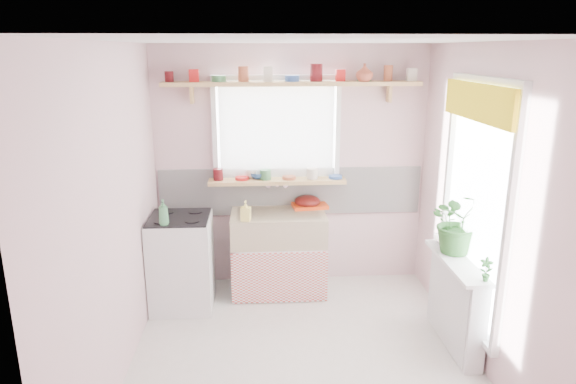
{
  "coord_description": "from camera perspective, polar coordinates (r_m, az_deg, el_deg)",
  "views": [
    {
      "loc": [
        -0.36,
        -3.61,
        2.44
      ],
      "look_at": [
        -0.1,
        0.55,
        1.28
      ],
      "focal_mm": 32.0,
      "sensor_mm": 36.0,
      "label": 1
    }
  ],
  "objects": [
    {
      "name": "fruit",
      "position": [
        4.76,
        17.54,
        -4.53
      ],
      "size": [
        0.2,
        0.14,
        0.1
      ],
      "color": "orange",
      "rests_on": "fruit_bowl"
    },
    {
      "name": "sill_bowl",
      "position": [
        5.3,
        -3.27,
        1.89
      ],
      "size": [
        0.21,
        0.21,
        0.06
      ],
      "primitive_type": "imported",
      "rotation": [
        0.0,
        0.0,
        -0.02
      ],
      "color": "#2E5897",
      "rests_on": "windowsill"
    },
    {
      "name": "jade_plant",
      "position": [
        4.54,
        18.48,
        -3.17
      ],
      "size": [
        0.52,
        0.46,
        0.55
      ],
      "primitive_type": "imported",
      "rotation": [
        0.0,
        0.0,
        -0.07
      ],
      "color": "#2C6428",
      "rests_on": "radiator_ledge"
    },
    {
      "name": "colander",
      "position": [
        5.36,
        2.17,
        -1.04
      ],
      "size": [
        0.28,
        0.28,
        0.12
      ],
      "primitive_type": "ellipsoid",
      "rotation": [
        0.0,
        0.0,
        -0.05
      ],
      "color": "#53100E",
      "rests_on": "sink_unit"
    },
    {
      "name": "radiator_ledge",
      "position": [
        4.63,
        18.16,
        -11.49
      ],
      "size": [
        0.22,
        0.95,
        0.78
      ],
      "color": "white",
      "rests_on": "ground"
    },
    {
      "name": "room",
      "position": [
        4.71,
        9.02,
        2.21
      ],
      "size": [
        3.2,
        3.2,
        3.2
      ],
      "color": "silver",
      "rests_on": "ground"
    },
    {
      "name": "sink_unit",
      "position": [
        5.3,
        -1.07,
        -6.71
      ],
      "size": [
        0.95,
        0.65,
        1.11
      ],
      "color": "white",
      "rests_on": "ground"
    },
    {
      "name": "cooker",
      "position": [
        5.12,
        -11.73,
        -7.56
      ],
      "size": [
        0.58,
        0.58,
        0.93
      ],
      "color": "white",
      "rests_on": "ground"
    },
    {
      "name": "herb_pot",
      "position": [
        4.12,
        21.15,
        -8.05
      ],
      "size": [
        0.11,
        0.1,
        0.18
      ],
      "primitive_type": "imported",
      "rotation": [
        0.0,
        0.0,
        -0.39
      ],
      "color": "#2B6D2C",
      "rests_on": "radiator_ledge"
    },
    {
      "name": "soap_bottle_sink",
      "position": [
        4.94,
        -4.72,
        -2.09
      ],
      "size": [
        0.1,
        0.11,
        0.2
      ],
      "primitive_type": "imported",
      "rotation": [
        0.0,
        0.0,
        -0.19
      ],
      "color": "#FBED6F",
      "rests_on": "sink_unit"
    },
    {
      "name": "sill_crockery",
      "position": [
        5.24,
        -1.75,
        2.0
      ],
      "size": [
        1.35,
        0.11,
        0.12
      ],
      "color": "#590F14",
      "rests_on": "windowsill"
    },
    {
      "name": "sill_cup",
      "position": [
        5.3,
        -4.08,
        2.04
      ],
      "size": [
        0.13,
        0.13,
        0.09
      ],
      "primitive_type": "imported",
      "rotation": [
        0.0,
        0.0,
        0.13
      ],
      "color": "#EFE7CF",
      "rests_on": "windowsill"
    },
    {
      "name": "pine_shelf",
      "position": [
        5.1,
        0.46,
        11.95
      ],
      "size": [
        2.52,
        0.24,
        0.04
      ],
      "primitive_type": "cube",
      "color": "tan",
      "rests_on": "room"
    },
    {
      "name": "dish_tray",
      "position": [
        5.37,
        2.4,
        -1.48
      ],
      "size": [
        0.39,
        0.31,
        0.04
      ],
      "primitive_type": "cube",
      "rotation": [
        0.0,
        0.0,
        0.12
      ],
      "color": "#EF4715",
      "rests_on": "sink_unit"
    },
    {
      "name": "shelf_vase",
      "position": [
        5.13,
        8.5,
        12.99
      ],
      "size": [
        0.21,
        0.21,
        0.17
      ],
      "primitive_type": "imported",
      "rotation": [
        0.0,
        0.0,
        0.3
      ],
      "color": "#AF4E35",
      "rests_on": "pine_shelf"
    },
    {
      "name": "fruit_bowl",
      "position": [
        4.77,
        17.45,
        -5.22
      ],
      "size": [
        0.33,
        0.33,
        0.07
      ],
      "primitive_type": "imported",
      "rotation": [
        0.0,
        0.0,
        -0.28
      ],
      "color": "silver",
      "rests_on": "radiator_ledge"
    },
    {
      "name": "windowsill",
      "position": [
        5.26,
        -1.2,
        1.23
      ],
      "size": [
        1.4,
        0.22,
        0.04
      ],
      "primitive_type": "cube",
      "color": "tan",
      "rests_on": "room"
    },
    {
      "name": "cooker_bottle",
      "position": [
        4.73,
        -13.67,
        -2.21
      ],
      "size": [
        0.1,
        0.1,
        0.24
      ],
      "primitive_type": "imported",
      "rotation": [
        0.0,
        0.0,
        0.12
      ],
      "color": "#468C58",
      "rests_on": "cooker"
    },
    {
      "name": "shelf_crockery",
      "position": [
        5.1,
        0.46,
        12.79
      ],
      "size": [
        2.47,
        0.11,
        0.12
      ],
      "color": "#590F14",
      "rests_on": "pine_shelf"
    }
  ]
}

